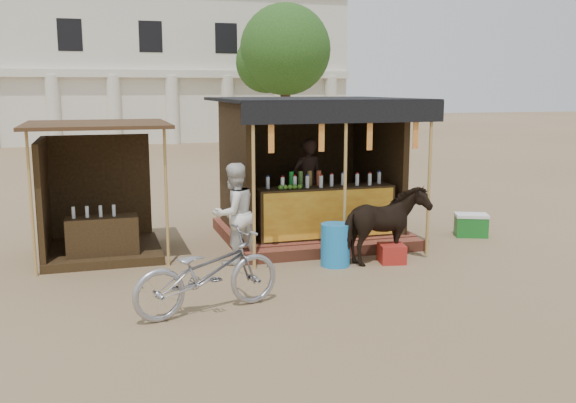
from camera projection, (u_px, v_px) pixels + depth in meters
The scene contains 11 objects.
ground at pixel (319, 294), 9.39m from camera, with size 120.00×120.00×0.00m, color #846B4C.
main_stall at pixel (311, 188), 12.66m from camera, with size 3.60×3.61×2.78m.
secondary_stall at pixel (91, 209), 11.39m from camera, with size 2.40×2.40×2.38m.
cow at pixel (384, 226), 10.86m from camera, with size 0.72×1.57×1.33m, color black.
motorbike at pixel (208, 272), 8.53m from camera, with size 0.73×2.09×1.10m, color #96959E.
bystander at pixel (234, 214), 10.88m from camera, with size 0.84×0.66×1.73m, color silver.
blue_barrel at pixel (335, 245), 10.81m from camera, with size 0.50×0.50×0.72m, color #1B7ECD.
red_crate at pixel (392, 254), 11.03m from camera, with size 0.42×0.42×0.32m, color maroon.
cooler at pixel (471, 225), 12.98m from camera, with size 0.76×0.65×0.46m.
background_building at pixel (111, 70), 36.36m from camera, with size 26.00×7.45×8.18m.
tree at pixel (281, 53), 31.10m from camera, with size 4.50×4.40×7.00m.
Camera 1 is at (-3.03, -8.49, 2.97)m, focal length 40.00 mm.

